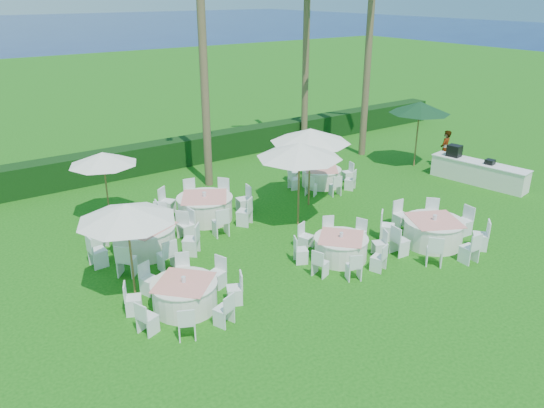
# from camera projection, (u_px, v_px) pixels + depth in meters

# --- Properties ---
(ground) EXTENTS (120.00, 120.00, 0.00)m
(ground) POSITION_uv_depth(u_px,v_px,m) (342.00, 279.00, 14.74)
(ground) COLOR #14540E
(ground) RESTS_ON ground
(hedge) EXTENTS (34.00, 1.00, 1.20)m
(hedge) POSITION_uv_depth(u_px,v_px,m) (162.00, 155.00, 23.64)
(hedge) COLOR black
(hedge) RESTS_ON ground
(banquet_table_a) EXTENTS (2.85, 2.85, 0.89)m
(banquet_table_a) POSITION_uv_depth(u_px,v_px,m) (185.00, 294.00, 13.27)
(banquet_table_a) COLOR white
(banquet_table_a) RESTS_ON ground
(banquet_table_b) EXTENTS (2.75, 2.75, 0.86)m
(banquet_table_b) POSITION_uv_depth(u_px,v_px,m) (341.00, 247.00, 15.71)
(banquet_table_b) COLOR white
(banquet_table_b) RESTS_ON ground
(banquet_table_c) EXTENTS (3.28, 3.28, 0.99)m
(banquet_table_c) POSITION_uv_depth(u_px,v_px,m) (433.00, 231.00, 16.62)
(banquet_table_c) COLOR white
(banquet_table_c) RESTS_ON ground
(banquet_table_d) EXTENTS (3.40, 3.40, 1.02)m
(banquet_table_d) POSITION_uv_depth(u_px,v_px,m) (144.00, 238.00, 16.12)
(banquet_table_d) COLOR white
(banquet_table_d) RESTS_ON ground
(banquet_table_e) EXTENTS (3.41, 3.41, 1.02)m
(banquet_table_e) POSITION_uv_depth(u_px,v_px,m) (205.00, 207.00, 18.39)
(banquet_table_e) COLOR white
(banquet_table_e) RESTS_ON ground
(banquet_table_f) EXTENTS (2.84, 2.84, 0.87)m
(banquet_table_f) POSITION_uv_depth(u_px,v_px,m) (321.00, 176.00, 21.64)
(banquet_table_f) COLOR white
(banquet_table_f) RESTS_ON ground
(umbrella_a) EXTENTS (2.52, 2.52, 2.55)m
(umbrella_a) POSITION_uv_depth(u_px,v_px,m) (126.00, 212.00, 13.19)
(umbrella_a) COLOR brown
(umbrella_a) RESTS_ON ground
(umbrella_b) EXTENTS (2.85, 2.85, 2.87)m
(umbrella_b) POSITION_uv_depth(u_px,v_px,m) (299.00, 150.00, 17.20)
(umbrella_b) COLOR brown
(umbrella_b) RESTS_ON ground
(umbrella_c) EXTENTS (2.29, 2.29, 2.44)m
(umbrella_c) POSITION_uv_depth(u_px,v_px,m) (103.00, 158.00, 17.70)
(umbrella_c) COLOR brown
(umbrella_c) RESTS_ON ground
(umbrella_d) EXTENTS (2.90, 2.90, 2.91)m
(umbrella_d) POSITION_uv_depth(u_px,v_px,m) (310.00, 136.00, 18.82)
(umbrella_d) COLOR brown
(umbrella_d) RESTS_ON ground
(umbrella_green) EXTENTS (2.67, 2.67, 2.93)m
(umbrella_green) POSITION_uv_depth(u_px,v_px,m) (420.00, 108.00, 23.16)
(umbrella_green) COLOR brown
(umbrella_green) RESTS_ON ground
(buffet_table) EXTENTS (1.52, 4.03, 1.40)m
(buffet_table) POSITION_uv_depth(u_px,v_px,m) (478.00, 172.00, 21.84)
(buffet_table) COLOR white
(buffet_table) RESTS_ON ground
(staff_person) EXTENTS (0.71, 0.56, 1.70)m
(staff_person) POSITION_uv_depth(u_px,v_px,m) (445.00, 149.00, 23.66)
(staff_person) COLOR gray
(staff_person) RESTS_ON ground
(palm_c) EXTENTS (4.40, 4.02, 11.02)m
(palm_c) POSITION_uv_depth(u_px,v_px,m) (202.00, 33.00, 19.60)
(palm_c) COLOR brown
(palm_c) RESTS_ON ground
(palm_d) EXTENTS (4.32, 4.32, 8.20)m
(palm_d) POSITION_uv_depth(u_px,v_px,m) (306.00, 54.00, 25.59)
(palm_d) COLOR brown
(palm_d) RESTS_ON ground
(palm_e) EXTENTS (4.34, 4.30, 9.40)m
(palm_e) POSITION_uv_depth(u_px,v_px,m) (369.00, 44.00, 23.92)
(palm_e) COLOR brown
(palm_e) RESTS_ON ground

